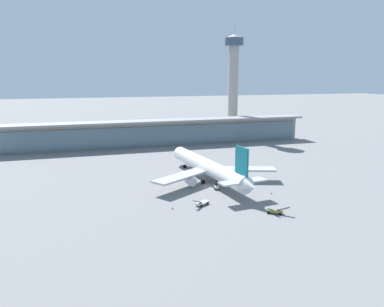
{
  "coord_description": "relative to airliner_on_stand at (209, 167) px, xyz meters",
  "views": [
    {
      "loc": [
        -45.05,
        -126.16,
        40.7
      ],
      "look_at": [
        0.0,
        21.39,
        8.24
      ],
      "focal_mm": 34.71,
      "sensor_mm": 36.0,
      "label": 1
    }
  ],
  "objects": [
    {
      "name": "ground_plane",
      "position": [
        -2.17,
        -6.0,
        -5.65
      ],
      "size": [
        1200.0,
        1200.0,
        0.0
      ],
      "primitive_type": "plane",
      "color": "slate"
    },
    {
      "name": "airliner_on_stand",
      "position": [
        0.0,
        0.0,
        0.0
      ],
      "size": [
        51.4,
        67.31,
        17.93
      ],
      "color": "white",
      "rests_on": "ground"
    },
    {
      "name": "service_truck_near_nose_olive",
      "position": [
        7.54,
        -38.72,
        -4.84
      ],
      "size": [
        6.19,
        5.26,
        2.7
      ],
      "color": "olive",
      "rests_on": "ground"
    },
    {
      "name": "service_truck_under_wing_white",
      "position": [
        -11.23,
        -25.29,
        -4.84
      ],
      "size": [
        6.48,
        4.77,
        2.7
      ],
      "color": "silver",
      "rests_on": "ground"
    },
    {
      "name": "service_truck_mid_apron_red",
      "position": [
        16.01,
        11.91,
        -4.84
      ],
      "size": [
        3.74,
        6.83,
        2.7
      ],
      "color": "#B21E1E",
      "rests_on": "ground"
    },
    {
      "name": "service_truck_by_tail_white",
      "position": [
        -0.71,
        -10.42,
        -4.77
      ],
      "size": [
        2.13,
        3.09,
        2.05
      ],
      "color": "silver",
      "rests_on": "ground"
    },
    {
      "name": "terminal_building",
      "position": [
        -2.17,
        82.0,
        2.22
      ],
      "size": [
        183.6,
        12.8,
        15.2
      ],
      "color": "#9E998E",
      "rests_on": "ground"
    },
    {
      "name": "control_tower",
      "position": [
        50.71,
        96.08,
        33.5
      ],
      "size": [
        12.0,
        12.0,
        71.78
      ],
      "color": "#9E998E",
      "rests_on": "ground"
    },
    {
      "name": "safety_cone_alpha",
      "position": [
        15.76,
        -21.33,
        -5.33
      ],
      "size": [
        0.62,
        0.62,
        0.7
      ],
      "color": "orange",
      "rests_on": "ground"
    },
    {
      "name": "safety_cone_bravo",
      "position": [
        -21.09,
        -25.91,
        -5.33
      ],
      "size": [
        0.62,
        0.62,
        0.7
      ],
      "color": "orange",
      "rests_on": "ground"
    }
  ]
}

